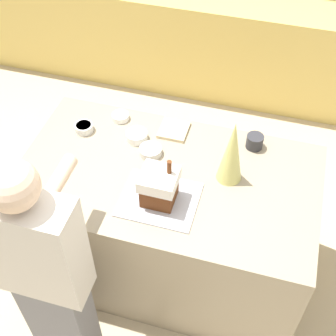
{
  "coord_description": "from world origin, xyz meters",
  "views": [
    {
      "loc": [
        0.48,
        -1.66,
        2.82
      ],
      "look_at": [
        0.0,
        0.0,
        0.95
      ],
      "focal_mm": 50.0,
      "sensor_mm": 36.0,
      "label": 1
    }
  ],
  "objects_px": {
    "baking_tray": "(159,199)",
    "candy_bowl_front_corner": "(137,136)",
    "candy_bowl_far_right": "(151,151)",
    "candy_bowl_near_tray_right": "(84,127)",
    "candy_bowl_far_left": "(120,116)",
    "mug": "(255,141)",
    "gingerbread_house": "(159,186)",
    "person": "(47,277)",
    "cookbook": "(174,130)",
    "decorative_tree": "(232,152)"
  },
  "relations": [
    {
      "from": "baking_tray",
      "to": "candy_bowl_front_corner",
      "type": "height_order",
      "value": "candy_bowl_front_corner"
    },
    {
      "from": "candy_bowl_far_right",
      "to": "candy_bowl_near_tray_right",
      "type": "relative_size",
      "value": 1.16
    },
    {
      "from": "candy_bowl_far_left",
      "to": "candy_bowl_front_corner",
      "type": "height_order",
      "value": "candy_bowl_front_corner"
    },
    {
      "from": "candy_bowl_near_tray_right",
      "to": "mug",
      "type": "bearing_deg",
      "value": 8.19
    },
    {
      "from": "candy_bowl_far_left",
      "to": "candy_bowl_far_right",
      "type": "height_order",
      "value": "candy_bowl_far_right"
    },
    {
      "from": "gingerbread_house",
      "to": "candy_bowl_front_corner",
      "type": "bearing_deg",
      "value": 122.81
    },
    {
      "from": "candy_bowl_far_right",
      "to": "candy_bowl_near_tray_right",
      "type": "bearing_deg",
      "value": 170.17
    },
    {
      "from": "baking_tray",
      "to": "candy_bowl_far_right",
      "type": "bearing_deg",
      "value": 115.16
    },
    {
      "from": "candy_bowl_front_corner",
      "to": "person",
      "type": "height_order",
      "value": "person"
    },
    {
      "from": "gingerbread_house",
      "to": "mug",
      "type": "distance_m",
      "value": 0.68
    },
    {
      "from": "person",
      "to": "gingerbread_house",
      "type": "bearing_deg",
      "value": 54.36
    },
    {
      "from": "candy_bowl_far_right",
      "to": "person",
      "type": "relative_size",
      "value": 0.08
    },
    {
      "from": "cookbook",
      "to": "mug",
      "type": "distance_m",
      "value": 0.49
    },
    {
      "from": "baking_tray",
      "to": "gingerbread_house",
      "type": "distance_m",
      "value": 0.11
    },
    {
      "from": "candy_bowl_far_left",
      "to": "decorative_tree",
      "type": "bearing_deg",
      "value": -21.46
    },
    {
      "from": "candy_bowl_far_left",
      "to": "person",
      "type": "relative_size",
      "value": 0.07
    },
    {
      "from": "candy_bowl_front_corner",
      "to": "cookbook",
      "type": "height_order",
      "value": "candy_bowl_front_corner"
    },
    {
      "from": "gingerbread_house",
      "to": "candy_bowl_far_right",
      "type": "distance_m",
      "value": 0.36
    },
    {
      "from": "mug",
      "to": "candy_bowl_far_left",
      "type": "bearing_deg",
      "value": 178.99
    },
    {
      "from": "mug",
      "to": "candy_bowl_front_corner",
      "type": "bearing_deg",
      "value": -169.31
    },
    {
      "from": "cookbook",
      "to": "person",
      "type": "bearing_deg",
      "value": -106.58
    },
    {
      "from": "decorative_tree",
      "to": "candy_bowl_far_left",
      "type": "height_order",
      "value": "decorative_tree"
    },
    {
      "from": "cookbook",
      "to": "candy_bowl_far_right",
      "type": "bearing_deg",
      "value": -109.11
    },
    {
      "from": "gingerbread_house",
      "to": "candy_bowl_front_corner",
      "type": "height_order",
      "value": "gingerbread_house"
    },
    {
      "from": "candy_bowl_near_tray_right",
      "to": "cookbook",
      "type": "relative_size",
      "value": 0.63
    },
    {
      "from": "baking_tray",
      "to": "gingerbread_house",
      "type": "height_order",
      "value": "gingerbread_house"
    },
    {
      "from": "cookbook",
      "to": "candy_bowl_front_corner",
      "type": "bearing_deg",
      "value": -146.34
    },
    {
      "from": "gingerbread_house",
      "to": "person",
      "type": "distance_m",
      "value": 0.7
    },
    {
      "from": "candy_bowl_front_corner",
      "to": "mug",
      "type": "height_order",
      "value": "mug"
    },
    {
      "from": "candy_bowl_front_corner",
      "to": "mug",
      "type": "xyz_separation_m",
      "value": [
        0.68,
        0.13,
        0.01
      ]
    },
    {
      "from": "gingerbread_house",
      "to": "person",
      "type": "xyz_separation_m",
      "value": [
        -0.39,
        -0.55,
        -0.17
      ]
    },
    {
      "from": "mug",
      "to": "person",
      "type": "height_order",
      "value": "person"
    },
    {
      "from": "baking_tray",
      "to": "candy_bowl_far_right",
      "type": "distance_m",
      "value": 0.35
    },
    {
      "from": "baking_tray",
      "to": "person",
      "type": "bearing_deg",
      "value": -125.63
    },
    {
      "from": "baking_tray",
      "to": "candy_bowl_far_left",
      "type": "bearing_deg",
      "value": 127.16
    },
    {
      "from": "decorative_tree",
      "to": "person",
      "type": "xyz_separation_m",
      "value": [
        -0.71,
        -0.81,
        -0.26
      ]
    },
    {
      "from": "candy_bowl_front_corner",
      "to": "person",
      "type": "xyz_separation_m",
      "value": [
        -0.13,
        -0.96,
        -0.09
      ]
    },
    {
      "from": "candy_bowl_far_left",
      "to": "mug",
      "type": "bearing_deg",
      "value": -1.01
    },
    {
      "from": "decorative_tree",
      "to": "candy_bowl_near_tray_right",
      "type": "height_order",
      "value": "decorative_tree"
    },
    {
      "from": "candy_bowl_near_tray_right",
      "to": "person",
      "type": "distance_m",
      "value": 0.96
    },
    {
      "from": "baking_tray",
      "to": "mug",
      "type": "relative_size",
      "value": 4.12
    },
    {
      "from": "baking_tray",
      "to": "gingerbread_house",
      "type": "xyz_separation_m",
      "value": [
        0.0,
        0.0,
        0.11
      ]
    },
    {
      "from": "candy_bowl_far_right",
      "to": "mug",
      "type": "distance_m",
      "value": 0.61
    },
    {
      "from": "decorative_tree",
      "to": "baking_tray",
      "type": "bearing_deg",
      "value": -140.72
    },
    {
      "from": "candy_bowl_front_corner",
      "to": "candy_bowl_near_tray_right",
      "type": "relative_size",
      "value": 1.14
    },
    {
      "from": "decorative_tree",
      "to": "mug",
      "type": "bearing_deg",
      "value": 70.62
    },
    {
      "from": "candy_bowl_far_right",
      "to": "person",
      "type": "xyz_separation_m",
      "value": [
        -0.25,
        -0.86,
        -0.09
      ]
    },
    {
      "from": "mug",
      "to": "person",
      "type": "xyz_separation_m",
      "value": [
        -0.81,
        -1.08,
        -0.11
      ]
    },
    {
      "from": "candy_bowl_far_left",
      "to": "person",
      "type": "bearing_deg",
      "value": -88.76
    },
    {
      "from": "person",
      "to": "candy_bowl_far_left",
      "type": "bearing_deg",
      "value": 91.24
    }
  ]
}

